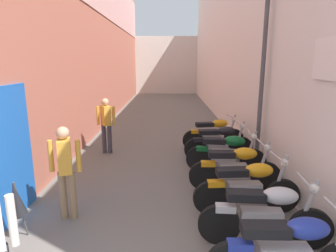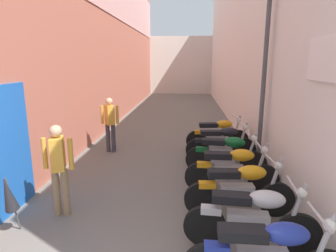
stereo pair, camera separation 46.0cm
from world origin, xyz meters
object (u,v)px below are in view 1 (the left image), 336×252
(motorcycle_third, at_px, (249,186))
(pedestrian_mid_alley, at_px, (67,166))
(motorcycle_fifth, at_px, (228,152))
(motorcycle_sixth, at_px, (221,141))
(motorcycle_fourth, at_px, (237,167))
(umbrella_leaning, at_px, (18,199))
(pedestrian_further_down, at_px, (107,122))
(motorcycle_second, at_px, (267,214))
(motorcycle_seventh, at_px, (215,133))
(motorcycle_nearest, at_px, (291,251))
(street_lamp, at_px, (261,58))

(motorcycle_third, distance_m, pedestrian_mid_alley, 3.04)
(motorcycle_fifth, relative_size, motorcycle_sixth, 0.99)
(motorcycle_fourth, bearing_deg, umbrella_leaning, -153.54)
(motorcycle_fifth, bearing_deg, motorcycle_sixth, 89.99)
(pedestrian_further_down, bearing_deg, motorcycle_second, -53.80)
(motorcycle_seventh, relative_size, pedestrian_further_down, 1.17)
(motorcycle_third, relative_size, motorcycle_fourth, 1.00)
(motorcycle_nearest, distance_m, motorcycle_fifth, 3.54)
(pedestrian_further_down, xyz_separation_m, street_lamp, (3.79, -1.23, 1.73))
(motorcycle_second, bearing_deg, motorcycle_sixth, 90.00)
(motorcycle_third, xyz_separation_m, motorcycle_fourth, (0.00, 0.90, 0.00))
(motorcycle_third, distance_m, street_lamp, 3.07)
(pedestrian_mid_alley, xyz_separation_m, street_lamp, (3.71, 2.25, 1.73))
(motorcycle_fifth, relative_size, pedestrian_mid_alley, 1.17)
(pedestrian_mid_alley, distance_m, pedestrian_further_down, 3.49)
(motorcycle_fourth, distance_m, motorcycle_seventh, 2.78)
(motorcycle_fourth, relative_size, street_lamp, 0.41)
(umbrella_leaning, bearing_deg, motorcycle_sixth, 45.90)
(umbrella_leaning, distance_m, street_lamp, 5.46)
(pedestrian_further_down, distance_m, street_lamp, 4.34)
(motorcycle_seventh, relative_size, pedestrian_mid_alley, 1.17)
(motorcycle_fifth, distance_m, pedestrian_mid_alley, 3.64)
(motorcycle_nearest, height_order, street_lamp, street_lamp)
(motorcycle_sixth, xyz_separation_m, pedestrian_further_down, (-3.09, 0.56, 0.42))
(motorcycle_third, distance_m, pedestrian_further_down, 4.56)
(motorcycle_third, xyz_separation_m, pedestrian_further_down, (-3.09, 3.32, 0.42))
(motorcycle_fifth, height_order, pedestrian_mid_alley, pedestrian_mid_alley)
(motorcycle_fifth, xyz_separation_m, umbrella_leaning, (-3.48, -2.67, 0.18))
(motorcycle_second, height_order, umbrella_leaning, motorcycle_second)
(motorcycle_third, bearing_deg, pedestrian_further_down, 132.97)
(motorcycle_second, xyz_separation_m, pedestrian_further_down, (-3.09, 4.23, 0.42))
(motorcycle_second, bearing_deg, street_lamp, 76.90)
(motorcycle_fourth, xyz_separation_m, pedestrian_mid_alley, (-3.01, -1.07, 0.42))
(pedestrian_further_down, bearing_deg, motorcycle_sixth, -10.26)
(motorcycle_third, bearing_deg, umbrella_leaning, -166.63)
(motorcycle_second, height_order, motorcycle_seventh, same)
(motorcycle_second, height_order, motorcycle_third, same)
(motorcycle_fifth, distance_m, pedestrian_further_down, 3.46)
(motorcycle_nearest, height_order, motorcycle_fifth, same)
(motorcycle_third, distance_m, umbrella_leaning, 3.58)
(motorcycle_sixth, height_order, pedestrian_further_down, pedestrian_further_down)
(motorcycle_sixth, distance_m, pedestrian_mid_alley, 4.22)
(motorcycle_fifth, height_order, pedestrian_further_down, pedestrian_further_down)
(motorcycle_seventh, bearing_deg, motorcycle_fifth, -90.00)
(motorcycle_sixth, xyz_separation_m, street_lamp, (0.70, -0.67, 2.14))
(motorcycle_fifth, xyz_separation_m, street_lamp, (0.70, 0.25, 2.14))
(street_lamp, bearing_deg, motorcycle_nearest, -100.43)
(motorcycle_fourth, relative_size, umbrella_leaning, 1.92)
(motorcycle_fifth, xyz_separation_m, pedestrian_mid_alley, (-3.01, -2.00, 0.42))
(motorcycle_second, relative_size, motorcycle_fourth, 1.00)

